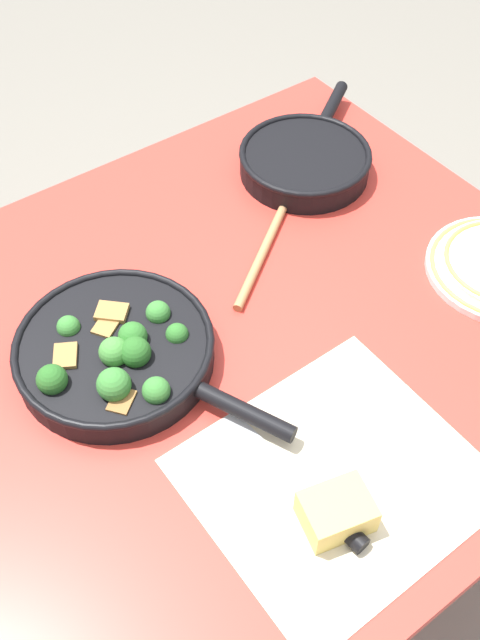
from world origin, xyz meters
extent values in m
plane|color=slate|center=(0.00, 0.00, 0.00)|extent=(14.00, 14.00, 0.00)
cube|color=red|center=(0.00, 0.00, 0.74)|extent=(1.08, 0.94, 0.03)
cylinder|color=#BCBCC1|center=(0.48, 0.41, 0.36)|extent=(0.05, 0.05, 0.73)
cylinder|color=black|center=(-0.18, 0.06, 0.78)|extent=(0.29, 0.29, 0.04)
torus|color=black|center=(-0.18, 0.06, 0.80)|extent=(0.29, 0.29, 0.01)
cylinder|color=black|center=(-0.09, -0.14, 0.78)|extent=(0.08, 0.14, 0.02)
cylinder|color=#245B1C|center=(-0.18, 0.04, 0.77)|extent=(0.01, 0.01, 0.02)
sphere|color=#2D6B28|center=(-0.18, 0.04, 0.79)|extent=(0.03, 0.03, 0.03)
cylinder|color=#245B1C|center=(-0.10, 0.02, 0.78)|extent=(0.01, 0.01, 0.02)
sphere|color=#2D6B28|center=(-0.10, 0.02, 0.80)|extent=(0.03, 0.03, 0.03)
cylinder|color=#245B1C|center=(-0.15, 0.05, 0.78)|extent=(0.01, 0.01, 0.02)
sphere|color=#2D6B28|center=(-0.15, 0.05, 0.80)|extent=(0.04, 0.04, 0.04)
cylinder|color=#2C6823|center=(-0.18, -0.05, 0.78)|extent=(0.01, 0.01, 0.02)
sphere|color=#387A33|center=(-0.18, -0.05, 0.80)|extent=(0.04, 0.04, 0.04)
cylinder|color=#357027|center=(-0.21, -0.01, 0.78)|extent=(0.01, 0.01, 0.02)
sphere|color=#428438|center=(-0.21, -0.01, 0.80)|extent=(0.04, 0.04, 0.04)
cylinder|color=#2C6823|center=(-0.22, -0.01, 0.78)|extent=(0.02, 0.02, 0.03)
sphere|color=#387A33|center=(-0.22, -0.01, 0.81)|extent=(0.05, 0.05, 0.05)
cylinder|color=#357027|center=(-0.19, 0.04, 0.78)|extent=(0.02, 0.02, 0.02)
sphere|color=#428438|center=(-0.19, 0.04, 0.81)|extent=(0.04, 0.04, 0.04)
cylinder|color=#205218|center=(-0.17, 0.02, 0.78)|extent=(0.02, 0.02, 0.02)
sphere|color=#286023|center=(-0.17, 0.02, 0.81)|extent=(0.04, 0.04, 0.04)
cylinder|color=#205218|center=(-0.28, 0.04, 0.78)|extent=(0.02, 0.02, 0.02)
sphere|color=#286023|center=(-0.28, 0.04, 0.81)|extent=(0.04, 0.04, 0.04)
cylinder|color=#2C6823|center=(-0.10, 0.07, 0.78)|extent=(0.01, 0.01, 0.02)
sphere|color=#387A33|center=(-0.10, 0.07, 0.80)|extent=(0.04, 0.04, 0.04)
cylinder|color=#2C6823|center=(-0.22, 0.12, 0.78)|extent=(0.01, 0.01, 0.02)
sphere|color=#387A33|center=(-0.22, 0.12, 0.80)|extent=(0.03, 0.03, 0.03)
cube|color=#9E703D|center=(-0.25, 0.08, 0.79)|extent=(0.05, 0.05, 0.04)
cube|color=olive|center=(-0.22, -0.04, 0.78)|extent=(0.05, 0.05, 0.03)
cube|color=#9E703D|center=(-0.17, 0.09, 0.78)|extent=(0.05, 0.05, 0.03)
cube|color=#9E703D|center=(-0.16, 0.11, 0.79)|extent=(0.06, 0.06, 0.04)
cylinder|color=black|center=(0.32, 0.23, 0.78)|extent=(0.24, 0.24, 0.04)
torus|color=black|center=(0.32, 0.23, 0.80)|extent=(0.24, 0.24, 0.01)
cylinder|color=black|center=(0.47, 0.34, 0.79)|extent=(0.13, 0.09, 0.02)
cylinder|color=#E5CC60|center=(0.32, 0.23, 0.78)|extent=(0.19, 0.19, 0.02)
cylinder|color=#A87A4C|center=(0.15, 0.12, 0.76)|extent=(0.27, 0.20, 0.02)
ellipsoid|color=#A87A4C|center=(0.30, 0.23, 0.77)|extent=(0.08, 0.07, 0.02)
cube|color=beige|center=(-0.05, -0.27, 0.76)|extent=(0.36, 0.32, 0.00)
cube|color=silver|center=(-0.10, -0.20, 0.76)|extent=(0.04, 0.17, 0.01)
cylinder|color=black|center=(-0.09, -0.33, 0.77)|extent=(0.03, 0.09, 0.02)
cube|color=#E0C15B|center=(-0.09, -0.32, 0.78)|extent=(0.10, 0.08, 0.05)
camera|label=1|loc=(-0.40, -0.55, 1.60)|focal=40.00mm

